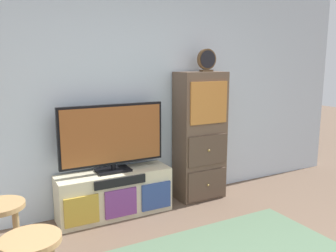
{
  "coord_description": "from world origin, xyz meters",
  "views": [
    {
      "loc": [
        -1.49,
        -1.25,
        1.66
      ],
      "look_at": [
        0.15,
        1.8,
        1.02
      ],
      "focal_mm": 37.4,
      "sensor_mm": 36.0,
      "label": 1
    }
  ],
  "objects": [
    {
      "name": "media_console",
      "position": [
        -0.3,
        2.19,
        0.25
      ],
      "size": [
        1.23,
        0.38,
        0.49
      ],
      "color": "beige",
      "rests_on": "ground_plane"
    },
    {
      "name": "desk_clock",
      "position": [
        0.87,
        2.19,
        1.67
      ],
      "size": [
        0.24,
        0.08,
        0.26
      ],
      "color": "#4C3823",
      "rests_on": "side_cabinet"
    },
    {
      "name": "bar_stool_far",
      "position": [
        -1.44,
        1.35,
        0.51
      ],
      "size": [
        0.34,
        0.34,
        0.68
      ],
      "color": "#A37A4C",
      "rests_on": "ground_plane"
    },
    {
      "name": "back_wall",
      "position": [
        0.0,
        2.46,
        1.35
      ],
      "size": [
        6.4,
        0.12,
        2.7
      ],
      "primitive_type": "cube",
      "color": "silver",
      "rests_on": "ground_plane"
    },
    {
      "name": "side_cabinet",
      "position": [
        0.8,
        2.2,
        0.77
      ],
      "size": [
        0.58,
        0.38,
        1.54
      ],
      "color": "brown",
      "rests_on": "ground_plane"
    },
    {
      "name": "television",
      "position": [
        -0.3,
        2.22,
        0.88
      ],
      "size": [
        1.14,
        0.22,
        0.73
      ],
      "color": "black",
      "rests_on": "media_console"
    }
  ]
}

